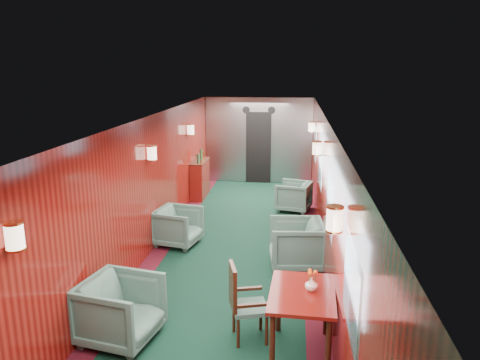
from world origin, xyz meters
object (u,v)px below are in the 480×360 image
(armchair_right_near, at_px, (296,244))
(dining_table, at_px, (302,302))
(armchair_left_near, at_px, (121,310))
(armchair_right_far, at_px, (293,196))
(side_chair, at_px, (242,300))
(armchair_left_far, at_px, (178,227))
(credenza, at_px, (200,178))

(armchair_right_near, bearing_deg, dining_table, -3.95)
(armchair_left_near, height_order, armchair_right_far, armchair_left_near)
(armchair_left_near, bearing_deg, armchair_right_far, -8.92)
(side_chair, relative_size, armchair_left_near, 1.12)
(side_chair, bearing_deg, armchair_left_far, 101.44)
(side_chair, xyz_separation_m, armchair_right_near, (0.64, 2.20, -0.13))
(armchair_right_far, bearing_deg, dining_table, 15.22)
(side_chair, height_order, armchair_left_near, side_chair)
(armchair_left_near, relative_size, armchair_left_far, 1.12)
(dining_table, distance_m, side_chair, 0.74)
(dining_table, distance_m, armchair_right_near, 2.43)
(armchair_right_near, bearing_deg, armchair_left_near, -46.61)
(dining_table, distance_m, armchair_right_far, 5.53)
(armchair_left_near, bearing_deg, dining_table, -79.49)
(side_chair, bearing_deg, armchair_left_near, 171.18)
(credenza, relative_size, armchair_left_far, 1.57)
(armchair_right_far, bearing_deg, armchair_right_near, 15.12)
(dining_table, xyz_separation_m, armchair_right_far, (-0.12, 5.52, -0.32))
(credenza, distance_m, armchair_right_near, 4.67)
(credenza, relative_size, armchair_right_near, 1.40)
(side_chair, distance_m, armchair_right_near, 2.29)
(dining_table, relative_size, side_chair, 1.10)
(dining_table, height_order, side_chair, side_chair)
(side_chair, height_order, armchair_right_far, side_chair)
(armchair_left_far, distance_m, armchair_right_far, 3.17)
(dining_table, distance_m, armchair_left_near, 2.16)
(dining_table, height_order, armchair_left_far, dining_table)
(credenza, xyz_separation_m, armchair_right_near, (2.41, -3.99, -0.08))
(side_chair, xyz_separation_m, armchair_left_near, (-1.45, -0.18, -0.13))
(side_chair, relative_size, armchair_left_far, 1.26)
(armchair_left_near, distance_m, armchair_right_near, 3.17)
(dining_table, xyz_separation_m, armchair_left_near, (-2.15, 0.03, -0.26))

